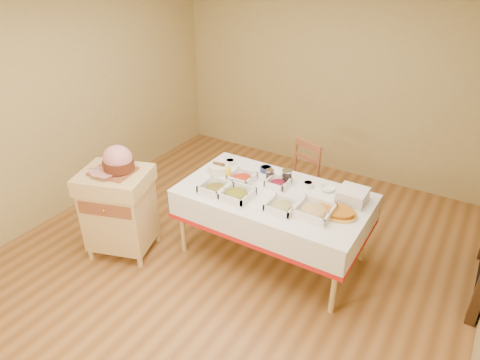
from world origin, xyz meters
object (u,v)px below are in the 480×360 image
(butcher_cart, at_px, (119,207))
(plate_stack, at_px, (353,196))
(preserve_jar_right, at_px, (287,177))
(bread_basket, at_px, (219,168))
(ham_on_board, at_px, (117,161))
(brass_platter, at_px, (336,212))
(dining_chair, at_px, (297,181))
(dining_table, at_px, (273,207))
(preserve_jar_left, at_px, (270,175))
(mustard_bottle, at_px, (228,174))

(butcher_cart, height_order, plate_stack, butcher_cart)
(preserve_jar_right, relative_size, bread_basket, 0.60)
(ham_on_board, height_order, brass_platter, ham_on_board)
(dining_chair, distance_m, bread_basket, 0.98)
(ham_on_board, xyz_separation_m, plate_stack, (2.02, 0.94, -0.22))
(dining_chair, xyz_separation_m, ham_on_board, (-1.22, -1.50, 0.57))
(brass_platter, bearing_deg, butcher_cart, -160.96)
(dining_table, relative_size, plate_stack, 7.09)
(preserve_jar_left, relative_size, bread_basket, 0.49)
(ham_on_board, relative_size, preserve_jar_left, 3.84)
(preserve_jar_right, xyz_separation_m, brass_platter, (0.63, -0.29, -0.04))
(butcher_cart, xyz_separation_m, ham_on_board, (0.04, 0.03, 0.52))
(preserve_jar_left, xyz_separation_m, plate_stack, (0.85, 0.03, 0.01))
(plate_stack, bearing_deg, preserve_jar_left, -177.95)
(dining_table, height_order, dining_chair, dining_chair)
(dining_table, relative_size, butcher_cart, 1.96)
(preserve_jar_right, height_order, bread_basket, preserve_jar_right)
(mustard_bottle, bearing_deg, plate_stack, 13.35)
(preserve_jar_right, distance_m, mustard_bottle, 0.59)
(preserve_jar_right, relative_size, brass_platter, 0.35)
(dining_table, relative_size, dining_chair, 1.96)
(preserve_jar_left, height_order, plate_stack, plate_stack)
(ham_on_board, relative_size, mustard_bottle, 2.38)
(mustard_bottle, height_order, brass_platter, mustard_bottle)
(butcher_cart, distance_m, brass_platter, 2.14)
(mustard_bottle, relative_size, plate_stack, 0.68)
(dining_chair, xyz_separation_m, preserve_jar_left, (-0.05, -0.59, 0.33))
(dining_chair, height_order, preserve_jar_left, dining_chair)
(ham_on_board, distance_m, preserve_jar_right, 1.66)
(preserve_jar_left, height_order, bread_basket, preserve_jar_left)
(ham_on_board, bearing_deg, butcher_cart, -141.90)
(dining_table, bearing_deg, mustard_bottle, -175.42)
(bread_basket, relative_size, brass_platter, 0.58)
(dining_chair, relative_size, preserve_jar_left, 8.53)
(dining_table, xyz_separation_m, dining_chair, (-0.11, 0.80, -0.12))
(ham_on_board, xyz_separation_m, bread_basket, (0.64, 0.78, -0.25))
(dining_chair, relative_size, plate_stack, 3.61)
(preserve_jar_right, bearing_deg, dining_chair, 102.12)
(dining_chair, bearing_deg, brass_platter, -48.37)
(dining_chair, height_order, mustard_bottle, mustard_bottle)
(preserve_jar_left, relative_size, mustard_bottle, 0.62)
(dining_chair, relative_size, preserve_jar_right, 7.00)
(plate_stack, distance_m, brass_platter, 0.29)
(butcher_cart, xyz_separation_m, preserve_jar_right, (1.38, 0.99, 0.29))
(brass_platter, bearing_deg, ham_on_board, -161.45)
(mustard_bottle, distance_m, brass_platter, 1.14)
(ham_on_board, xyz_separation_m, mustard_bottle, (0.83, 0.66, -0.21))
(butcher_cart, bearing_deg, preserve_jar_right, 35.50)
(brass_platter, bearing_deg, plate_stack, 79.21)
(butcher_cart, relative_size, preserve_jar_right, 7.01)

